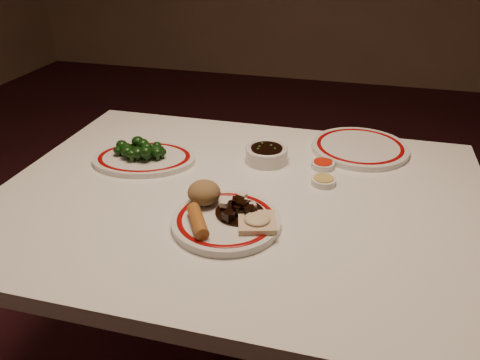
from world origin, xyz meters
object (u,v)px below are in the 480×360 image
main_plate (226,221)px  broccoli_pile (141,149)px  spring_roll (198,221)px  soy_bowl (267,155)px  broccoli_plate (144,159)px  rice_mound (204,193)px  fried_wonton (257,221)px  stirfry_heap (241,209)px  dining_table (240,224)px

main_plate → broccoli_pile: size_ratio=1.62×
spring_roll → soy_bowl: bearing=49.4°
spring_roll → main_plate: bearing=12.7°
broccoli_plate → soy_bowl: 0.34m
broccoli_pile → soy_bowl: (0.33, 0.09, -0.02)m
spring_roll → broccoli_pile: bearing=102.7°
rice_mound → soy_bowl: size_ratio=0.66×
fried_wonton → soy_bowl: (-0.05, 0.34, -0.01)m
broccoli_plate → broccoli_pile: bearing=-139.3°
spring_roll → soy_bowl: (0.07, 0.38, -0.01)m
soy_bowl → spring_roll: bearing=-100.6°
stirfry_heap → broccoli_plate: size_ratio=0.34×
broccoli_pile → soy_bowl: size_ratio=1.30×
main_plate → soy_bowl: soy_bowl is taller
broccoli_pile → stirfry_heap: bearing=-32.1°
dining_table → soy_bowl: bearing=82.3°
rice_mound → spring_roll: 0.10m
dining_table → main_plate: main_plate is taller
dining_table → fried_wonton: size_ratio=12.11×
fried_wonton → broccoli_plate: fried_wonton is taller
rice_mound → broccoli_plate: bearing=141.2°
stirfry_heap → rice_mound: bearing=166.2°
dining_table → stirfry_heap: (0.03, -0.11, 0.12)m
spring_roll → fried_wonton: (0.12, 0.04, -0.00)m
rice_mound → soy_bowl: 0.30m
main_plate → broccoli_pile: broccoli_pile is taller
fried_wonton → broccoli_pile: size_ratio=0.66×
stirfry_heap → broccoli_plate: bearing=147.0°
broccoli_pile → spring_roll: bearing=-47.2°
stirfry_heap → main_plate: bearing=-134.0°
spring_roll → soy_bowl: size_ratio=0.92×
spring_roll → broccoli_plate: 0.39m
dining_table → broccoli_plate: 0.34m
spring_roll → soy_bowl: spring_roll is taller
dining_table → fried_wonton: 0.21m
spring_roll → stirfry_heap: bearing=13.8°
fried_wonton → stirfry_heap: (-0.05, 0.03, 0.00)m
main_plate → soy_bowl: size_ratio=2.10×
dining_table → broccoli_pile: 0.35m
dining_table → spring_roll: spring_roll is taller
rice_mound → stirfry_heap: bearing=-13.8°
spring_roll → fried_wonton: bearing=-12.6°
main_plate → spring_roll: (-0.05, -0.05, 0.02)m
rice_mound → soy_bowl: bearing=72.8°
rice_mound → soy_bowl: rice_mound is taller
broccoli_plate → rice_mound: bearing=-38.8°
dining_table → soy_bowl: 0.22m
broccoli_plate → fried_wonton: bearing=-33.5°
soy_bowl → dining_table: bearing=-97.7°
broccoli_pile → soy_bowl: bearing=15.4°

